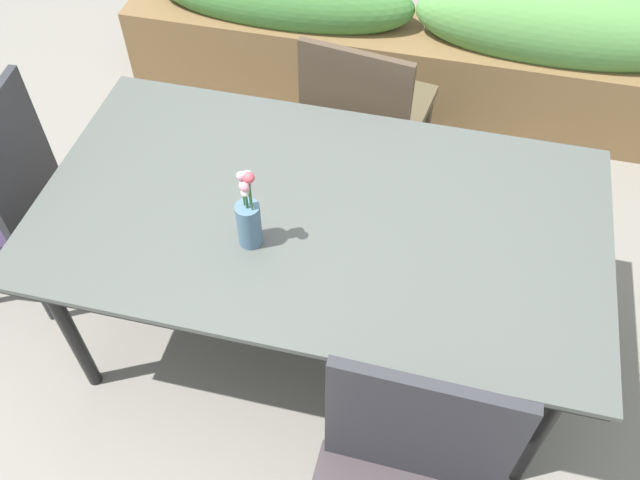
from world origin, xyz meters
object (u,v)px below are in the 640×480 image
dining_table (320,223)px  chair_end_left (1,190)px  flower_vase (249,218)px  planter_box (414,45)px  chair_far_side (364,109)px

dining_table → chair_end_left: bearing=179.6°
flower_vase → planter_box: size_ratio=0.10×
chair_far_side → flower_vase: size_ratio=2.92×
chair_far_side → chair_end_left: chair_end_left is taller
chair_end_left → dining_table: bearing=-95.8°
chair_far_side → chair_end_left: bearing=-137.9°
chair_far_side → planter_box: 0.73m
dining_table → chair_far_side: bearing=90.2°
dining_table → chair_far_side: chair_far_side is taller
chair_end_left → planter_box: bearing=-46.5°
dining_table → flower_vase: flower_vase is taller
chair_end_left → planter_box: 1.98m
chair_end_left → flower_vase: bearing=-104.9°
planter_box → dining_table: bearing=-94.4°
chair_far_side → chair_end_left: (-1.18, -0.79, 0.03)m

